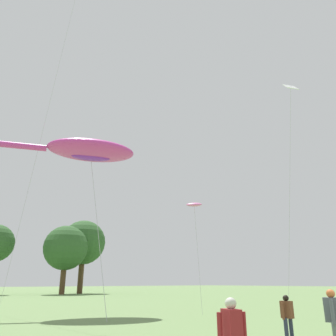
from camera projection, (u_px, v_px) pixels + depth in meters
The scene contains 7 objects.
big_show_kite at pixel (85, 150), 22.91m from camera, with size 14.11×9.71×10.69m.
person_tall_center at pixel (287, 315), 10.52m from camera, with size 0.49×0.35×1.36m.
person_brown_coat at pixel (334, 317), 8.51m from camera, with size 0.53×0.46×1.57m.
small_kite_bird_shape at pixel (291, 99), 20.73m from camera, with size 1.11×1.84×13.38m.
small_kite_stunt_black at pixel (194, 205), 23.16m from camera, with size 1.78×2.29×6.93m.
tree_oak_right at pixel (66, 248), 53.32m from camera, with size 6.78×6.78×10.24m.
tree_broad_distant at pixel (83, 243), 57.42m from camera, with size 7.24×7.24×11.72m.
Camera 1 is at (-9.36, -3.05, 1.73)m, focal length 36.67 mm.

